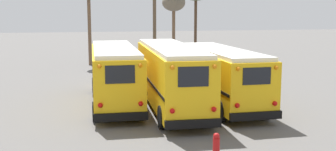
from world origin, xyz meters
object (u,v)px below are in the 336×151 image
school_bus_2 (220,74)px  fire_hydrant (216,147)px  utility_pole (155,26)px  school_bus_0 (114,73)px  bare_tree_0 (174,4)px  school_bus_1 (170,74)px

school_bus_2 → fire_hydrant: 9.08m
school_bus_2 → utility_pole: utility_pole is taller
school_bus_0 → bare_tree_0: bearing=69.1°
school_bus_1 → utility_pole: (1.97, 14.69, 2.00)m
school_bus_0 → school_bus_2: school_bus_0 is taller
utility_pole → school_bus_1: bearing=-97.6°
school_bus_2 → bare_tree_0: size_ratio=1.39×
school_bus_2 → school_bus_0: bearing=166.4°
school_bus_1 → utility_pole: utility_pole is taller
school_bus_1 → bare_tree_0: (6.04, 24.64, 4.03)m
school_bus_2 → bare_tree_0: (3.23, 24.56, 4.15)m
school_bus_1 → fire_hydrant: bearing=-92.0°
school_bus_2 → bare_tree_0: 25.11m
bare_tree_0 → fire_hydrant: size_ratio=6.75×
school_bus_0 → fire_hydrant: (2.52, -9.81, -1.21)m
bare_tree_0 → school_bus_2: bearing=-97.5°
bare_tree_0 → fire_hydrant: (-6.33, -33.01, -5.32)m
utility_pole → bare_tree_0: utility_pole is taller
fire_hydrant → utility_pole: bearing=84.4°
bare_tree_0 → fire_hydrant: 34.03m
school_bus_0 → utility_pole: 14.23m
utility_pole → bare_tree_0: size_ratio=1.05×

